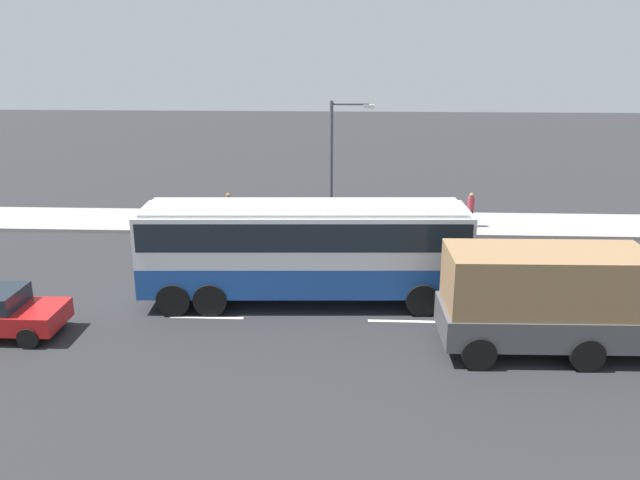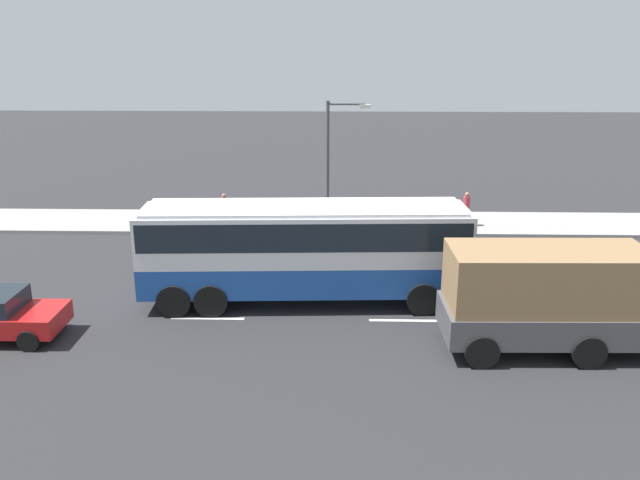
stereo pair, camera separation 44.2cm
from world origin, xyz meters
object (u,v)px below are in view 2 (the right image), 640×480
object	(u,v)px
cargo_truck	(576,297)
pedestrian_at_crossing	(466,207)
street_lamp	(333,155)
pedestrian_near_curb	(224,207)
coach_bus	(305,243)

from	to	relation	value
cargo_truck	pedestrian_at_crossing	world-z (taller)	cargo_truck
cargo_truck	street_lamp	size ratio (longest dim) A/B	1.38
pedestrian_near_curb	street_lamp	xyz separation A→B (m)	(5.14, -0.38, 2.59)
coach_bus	pedestrian_at_crossing	world-z (taller)	coach_bus
coach_bus	pedestrian_at_crossing	bearing A→B (deg)	49.25
cargo_truck	street_lamp	distance (m)	14.10
coach_bus	street_lamp	world-z (taller)	street_lamp
pedestrian_near_curb	pedestrian_at_crossing	xyz separation A→B (m)	(11.47, 0.24, 0.05)
pedestrian_at_crossing	street_lamp	world-z (taller)	street_lamp
cargo_truck	pedestrian_near_curb	distance (m)	17.42
pedestrian_near_curb	street_lamp	size ratio (longest dim) A/B	0.26
cargo_truck	street_lamp	xyz separation A→B (m)	(-7.07, 12.04, 1.99)
pedestrian_at_crossing	pedestrian_near_curb	bearing A→B (deg)	-121.80
coach_bus	pedestrian_at_crossing	xyz separation A→B (m)	(7.21, 9.22, -1.03)
cargo_truck	pedestrian_at_crossing	distance (m)	12.69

